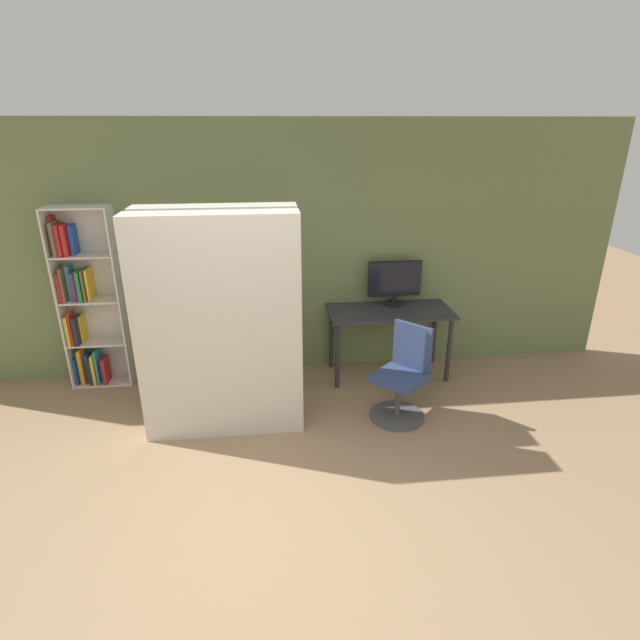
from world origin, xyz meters
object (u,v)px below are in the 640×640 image
object	(u,v)px
office_chair	(402,382)
mattress_near	(220,330)
monitor	(395,281)
bookshelf	(87,303)
mattress_far	(223,315)

from	to	relation	value
office_chair	mattress_near	xyz separation A→B (m)	(-1.65, -0.06, 0.64)
mattress_near	office_chair	bearing A→B (deg)	2.00
monitor	mattress_near	size ratio (longest dim) A/B	0.30
bookshelf	monitor	bearing A→B (deg)	-0.10
monitor	mattress_far	xyz separation A→B (m)	(-1.80, -0.74, -0.04)
bookshelf	office_chair	bearing A→B (deg)	-18.55
bookshelf	mattress_far	size ratio (longest dim) A/B	0.95
office_chair	mattress_near	distance (m)	1.77
mattress_far	bookshelf	bearing A→B (deg)	152.63
monitor	mattress_far	size ratio (longest dim) A/B	0.30
monitor	bookshelf	world-z (taller)	bookshelf
office_chair	bookshelf	xyz separation A→B (m)	(-3.09, 1.04, 0.55)
monitor	office_chair	world-z (taller)	monitor
office_chair	mattress_near	world-z (taller)	mattress_near
mattress_near	mattress_far	size ratio (longest dim) A/B	1.00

